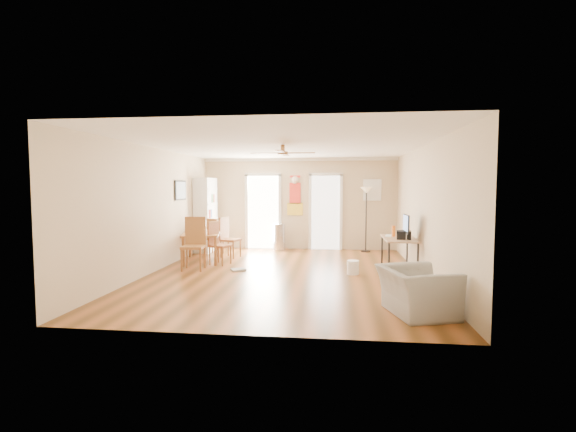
# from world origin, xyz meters

# --- Properties ---
(floor) EXTENTS (7.00, 7.00, 0.00)m
(floor) POSITION_xyz_m (0.00, 0.00, 0.00)
(floor) COLOR brown
(floor) RESTS_ON ground
(ceiling) EXTENTS (5.50, 7.00, 0.00)m
(ceiling) POSITION_xyz_m (0.00, 0.00, 2.60)
(ceiling) COLOR silver
(ceiling) RESTS_ON floor
(wall_back) EXTENTS (5.50, 0.04, 2.60)m
(wall_back) POSITION_xyz_m (0.00, 3.50, 1.30)
(wall_back) COLOR beige
(wall_back) RESTS_ON floor
(wall_front) EXTENTS (5.50, 0.04, 2.60)m
(wall_front) POSITION_xyz_m (0.00, -3.50, 1.30)
(wall_front) COLOR beige
(wall_front) RESTS_ON floor
(wall_left) EXTENTS (0.04, 7.00, 2.60)m
(wall_left) POSITION_xyz_m (-2.75, 0.00, 1.30)
(wall_left) COLOR beige
(wall_left) RESTS_ON floor
(wall_right) EXTENTS (0.04, 7.00, 2.60)m
(wall_right) POSITION_xyz_m (2.75, 0.00, 1.30)
(wall_right) COLOR beige
(wall_right) RESTS_ON floor
(crown_molding) EXTENTS (5.50, 7.00, 0.08)m
(crown_molding) POSITION_xyz_m (0.00, 0.00, 2.56)
(crown_molding) COLOR white
(crown_molding) RESTS_ON wall_back
(kitchen_doorway) EXTENTS (0.90, 0.10, 2.10)m
(kitchen_doorway) POSITION_xyz_m (-1.05, 3.48, 1.05)
(kitchen_doorway) COLOR white
(kitchen_doorway) RESTS_ON wall_back
(bathroom_doorway) EXTENTS (0.80, 0.10, 2.10)m
(bathroom_doorway) POSITION_xyz_m (0.75, 3.48, 1.05)
(bathroom_doorway) COLOR white
(bathroom_doorway) RESTS_ON wall_back
(wall_decal) EXTENTS (0.46, 0.03, 1.10)m
(wall_decal) POSITION_xyz_m (-0.13, 3.48, 1.55)
(wall_decal) COLOR red
(wall_decal) RESTS_ON wall_back
(ac_grille) EXTENTS (0.50, 0.04, 0.60)m
(ac_grille) POSITION_xyz_m (2.05, 3.47, 1.70)
(ac_grille) COLOR white
(ac_grille) RESTS_ON wall_back
(framed_poster) EXTENTS (0.04, 0.66, 0.48)m
(framed_poster) POSITION_xyz_m (-2.73, 1.40, 1.70)
(framed_poster) COLOR black
(framed_poster) RESTS_ON wall_left
(ceiling_fan) EXTENTS (1.24, 1.24, 0.20)m
(ceiling_fan) POSITION_xyz_m (0.00, -0.30, 2.43)
(ceiling_fan) COLOR #593819
(ceiling_fan) RESTS_ON ceiling
(bookshelf) EXTENTS (0.60, 0.98, 2.03)m
(bookshelf) POSITION_xyz_m (-2.53, 2.72, 1.01)
(bookshelf) COLOR silver
(bookshelf) RESTS_ON floor
(dining_table) EXTENTS (1.13, 1.54, 0.69)m
(dining_table) POSITION_xyz_m (-2.15, 1.24, 0.35)
(dining_table) COLOR #935A2F
(dining_table) RESTS_ON floor
(dining_chair_right_a) EXTENTS (0.52, 0.52, 1.01)m
(dining_chair_right_a) POSITION_xyz_m (-1.60, 1.84, 0.51)
(dining_chair_right_a) COLOR #A26134
(dining_chair_right_a) RESTS_ON floor
(dining_chair_right_b) EXTENTS (0.51, 0.51, 0.98)m
(dining_chair_right_b) POSITION_xyz_m (-1.60, 0.89, 0.49)
(dining_chair_right_b) COLOR #9D5C32
(dining_chair_right_b) RESTS_ON floor
(dining_chair_near) EXTENTS (0.50, 0.50, 1.12)m
(dining_chair_near) POSITION_xyz_m (-2.00, 0.22, 0.56)
(dining_chair_near) COLOR #A07033
(dining_chair_near) RESTS_ON floor
(dining_chair_far) EXTENTS (0.48, 0.48, 0.95)m
(dining_chair_far) POSITION_xyz_m (-2.15, 2.27, 0.48)
(dining_chair_far) COLOR #9E6B33
(dining_chair_far) RESTS_ON floor
(trash_can) EXTENTS (0.38, 0.38, 0.74)m
(trash_can) POSITION_xyz_m (-0.55, 3.22, 0.37)
(trash_can) COLOR #BDBDC0
(trash_can) RESTS_ON floor
(torchiere_lamp) EXTENTS (0.42, 0.42, 1.78)m
(torchiere_lamp) POSITION_xyz_m (1.87, 3.17, 0.89)
(torchiere_lamp) COLOR black
(torchiere_lamp) RESTS_ON floor
(computer_desk) EXTENTS (0.64, 1.29, 0.69)m
(computer_desk) POSITION_xyz_m (2.38, 0.72, 0.34)
(computer_desk) COLOR #A37C58
(computer_desk) RESTS_ON floor
(imac) EXTENTS (0.26, 0.56, 0.52)m
(imac) POSITION_xyz_m (2.47, 0.38, 0.95)
(imac) COLOR black
(imac) RESTS_ON computer_desk
(keyboard) EXTENTS (0.20, 0.41, 0.01)m
(keyboard) POSITION_xyz_m (2.20, 1.04, 0.70)
(keyboard) COLOR white
(keyboard) RESTS_ON computer_desk
(printer) EXTENTS (0.33, 0.37, 0.17)m
(printer) POSITION_xyz_m (2.45, 0.55, 0.78)
(printer) COLOR black
(printer) RESTS_ON computer_desk
(orange_bottle) EXTENTS (0.10, 0.10, 0.24)m
(orange_bottle) POSITION_xyz_m (2.30, 0.98, 0.81)
(orange_bottle) COLOR orange
(orange_bottle) RESTS_ON computer_desk
(wastebasket_a) EXTENTS (0.26, 0.26, 0.28)m
(wastebasket_a) POSITION_xyz_m (1.38, 0.15, 0.14)
(wastebasket_a) COLOR white
(wastebasket_a) RESTS_ON floor
(floor_cloth) EXTENTS (0.36, 0.34, 0.04)m
(floor_cloth) POSITION_xyz_m (-1.02, 0.23, 0.02)
(floor_cloth) COLOR #969691
(floor_cloth) RESTS_ON floor
(armchair) EXTENTS (1.12, 1.20, 0.65)m
(armchair) POSITION_xyz_m (2.15, -2.42, 0.32)
(armchair) COLOR #989793
(armchair) RESTS_ON floor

